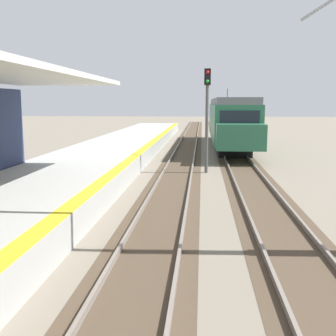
{
  "coord_description": "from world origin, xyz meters",
  "views": [
    {
      "loc": [
        3.11,
        2.59,
        3.53
      ],
      "look_at": [
        2.36,
        11.53,
        2.1
      ],
      "focal_mm": 43.76,
      "sensor_mm": 36.0,
      "label": 1
    }
  ],
  "objects": [
    {
      "name": "approaching_train",
      "position": [
        5.3,
        35.65,
        2.18
      ],
      "size": [
        2.93,
        19.6,
        4.76
      ],
      "color": "#286647",
      "rests_on": "ground"
    },
    {
      "name": "track_pair_nearest_platform",
      "position": [
        1.9,
        20.0,
        0.05
      ],
      "size": [
        2.34,
        120.0,
        0.16
      ],
      "color": "#4C3D2D",
      "rests_on": "ground"
    },
    {
      "name": "track_pair_middle",
      "position": [
        5.3,
        20.0,
        0.05
      ],
      "size": [
        2.34,
        120.0,
        0.16
      ],
      "color": "#4C3D2D",
      "rests_on": "ground"
    },
    {
      "name": "station_platform",
      "position": [
        -2.5,
        16.0,
        0.45
      ],
      "size": [
        5.0,
        80.0,
        0.91
      ],
      "color": "#A8A8A3",
      "rests_on": "ground"
    },
    {
      "name": "rail_signal_post",
      "position": [
        3.34,
        23.3,
        3.19
      ],
      "size": [
        0.32,
        0.34,
        5.2
      ],
      "color": "#4C4C4C",
      "rests_on": "ground"
    }
  ]
}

